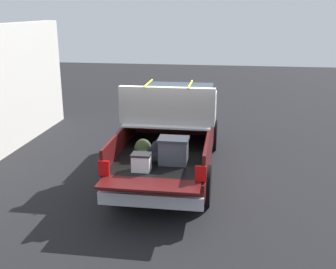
{
  "coord_description": "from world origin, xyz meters",
  "views": [
    {
      "loc": [
        -9.4,
        -1.3,
        3.81
      ],
      "look_at": [
        -0.6,
        0.0,
        1.1
      ],
      "focal_mm": 44.35,
      "sensor_mm": 36.0,
      "label": 1
    }
  ],
  "objects": [
    {
      "name": "ground_plane",
      "position": [
        0.0,
        0.0,
        0.0
      ],
      "size": [
        40.0,
        40.0,
        0.0
      ],
      "primitive_type": "plane",
      "color": "black"
    },
    {
      "name": "pickup_truck",
      "position": [
        0.34,
        -0.0,
        0.96
      ],
      "size": [
        6.05,
        2.08,
        2.23
      ],
      "color": "#470F0F",
      "rests_on": "ground_plane"
    }
  ]
}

